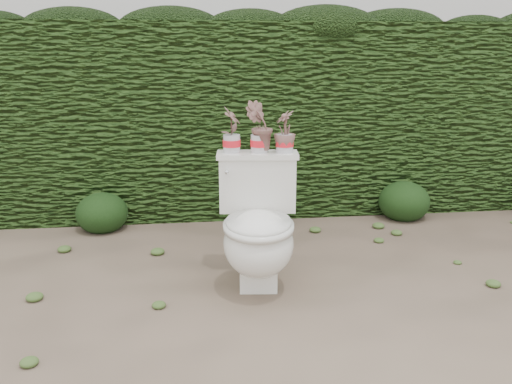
{
  "coord_description": "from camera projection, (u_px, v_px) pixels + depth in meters",
  "views": [
    {
      "loc": [
        -0.53,
        -3.19,
        1.41
      ],
      "look_at": [
        -0.14,
        -0.03,
        0.55
      ],
      "focal_mm": 38.0,
      "sensor_mm": 36.0,
      "label": 1
    }
  ],
  "objects": [
    {
      "name": "liriope_clump_3",
      "position": [
        404.0,
        198.0,
        4.56
      ],
      "size": [
        0.43,
        0.43,
        0.34
      ],
      "primitive_type": "ellipsoid",
      "color": "#1F3B14",
      "rests_on": "ground"
    },
    {
      "name": "toilet",
      "position": [
        258.0,
        230.0,
        3.21
      ],
      "size": [
        0.52,
        0.72,
        0.78
      ],
      "rotation": [
        0.0,
        0.0,
        -0.11
      ],
      "color": "white",
      "rests_on": "ground"
    },
    {
      "name": "potted_plant_right",
      "position": [
        285.0,
        133.0,
        3.3
      ],
      "size": [
        0.15,
        0.15,
        0.24
      ],
      "primitive_type": "imported",
      "rotation": [
        0.0,
        0.0,
        4.84
      ],
      "color": "#2F631F",
      "rests_on": "toilet"
    },
    {
      "name": "house_wall",
      "position": [
        255.0,
        9.0,
        8.78
      ],
      "size": [
        8.0,
        3.5,
        4.0
      ],
      "primitive_type": "cube",
      "color": "silver",
      "rests_on": "ground"
    },
    {
      "name": "potted_plant_center",
      "position": [
        259.0,
        128.0,
        3.29
      ],
      "size": [
        0.17,
        0.14,
        0.3
      ],
      "primitive_type": "imported",
      "rotation": [
        0.0,
        0.0,
        3.08
      ],
      "color": "#2F631F",
      "rests_on": "toilet"
    },
    {
      "name": "liriope_clump_2",
      "position": [
        263.0,
        203.0,
        4.42
      ],
      "size": [
        0.42,
        0.42,
        0.33
      ],
      "primitive_type": "ellipsoid",
      "color": "#1F3B14",
      "rests_on": "ground"
    },
    {
      "name": "potted_plant_left",
      "position": [
        232.0,
        131.0,
        3.29
      ],
      "size": [
        0.14,
        0.17,
        0.26
      ],
      "primitive_type": "imported",
      "rotation": [
        0.0,
        0.0,
        1.14
      ],
      "color": "#2F631F",
      "rests_on": "toilet"
    },
    {
      "name": "hedge",
      "position": [
        249.0,
        117.0,
        4.81
      ],
      "size": [
        8.0,
        1.0,
        1.6
      ],
      "primitive_type": "cube",
      "color": "#36591D",
      "rests_on": "ground"
    },
    {
      "name": "liriope_clump_1",
      "position": [
        102.0,
        210.0,
        4.27
      ],
      "size": [
        0.41,
        0.41,
        0.33
      ],
      "primitive_type": "ellipsoid",
      "color": "#1F3B14",
      "rests_on": "ground"
    },
    {
      "name": "ground",
      "position": [
        277.0,
        272.0,
        3.48
      ],
      "size": [
        60.0,
        60.0,
        0.0
      ],
      "primitive_type": "plane",
      "color": "#85705B",
      "rests_on": "ground"
    }
  ]
}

